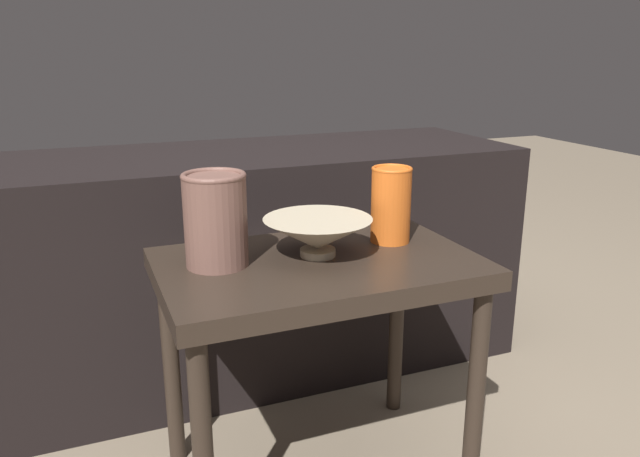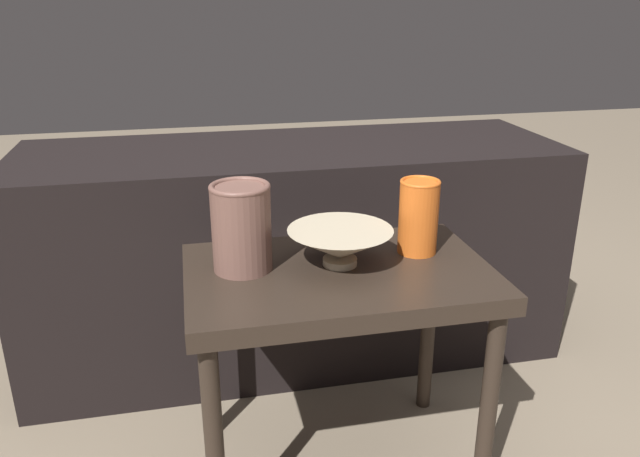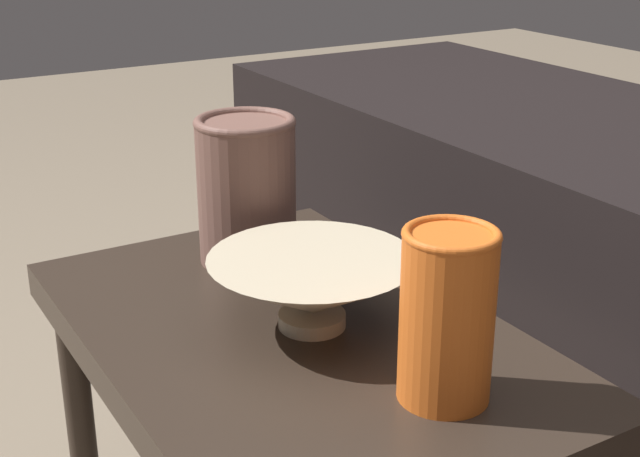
{
  "view_description": "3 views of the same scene",
  "coord_description": "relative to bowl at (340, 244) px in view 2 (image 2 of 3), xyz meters",
  "views": [
    {
      "loc": [
        -0.43,
        -1.08,
        0.91
      ],
      "look_at": [
        0.01,
        0.02,
        0.55
      ],
      "focal_mm": 35.0,
      "sensor_mm": 36.0,
      "label": 1
    },
    {
      "loc": [
        -0.29,
        -1.13,
        1.03
      ],
      "look_at": [
        -0.03,
        0.04,
        0.57
      ],
      "focal_mm": 35.0,
      "sensor_mm": 36.0,
      "label": 2
    },
    {
      "loc": [
        0.73,
        -0.4,
        0.93
      ],
      "look_at": [
        -0.02,
        0.04,
        0.6
      ],
      "focal_mm": 50.0,
      "sensor_mm": 36.0,
      "label": 3
    }
  ],
  "objects": [
    {
      "name": "bowl",
      "position": [
        0.0,
        0.0,
        0.0
      ],
      "size": [
        0.22,
        0.22,
        0.08
      ],
      "color": "#C1B293",
      "rests_on": "table"
    },
    {
      "name": "vase_textured_left",
      "position": [
        -0.2,
        0.02,
        0.05
      ],
      "size": [
        0.12,
        0.12,
        0.18
      ],
      "color": "brown",
      "rests_on": "table"
    },
    {
      "name": "table",
      "position": [
        -0.01,
        -0.02,
        -0.11
      ],
      "size": [
        0.63,
        0.4,
        0.5
      ],
      "color": "#2D231C",
      "rests_on": "ground_plane"
    },
    {
      "name": "couch_backdrop",
      "position": [
        -0.01,
        0.52,
        -0.23
      ],
      "size": [
        1.51,
        0.5,
        0.63
      ],
      "color": "black",
      "rests_on": "ground_plane"
    },
    {
      "name": "vase_colorful_right",
      "position": [
        0.18,
        0.03,
        0.04
      ],
      "size": [
        0.09,
        0.09,
        0.16
      ],
      "color": "orange",
      "rests_on": "table"
    }
  ]
}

